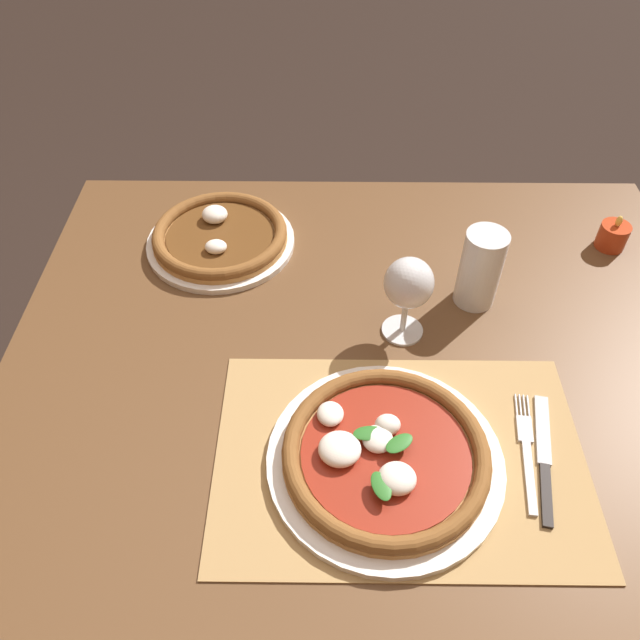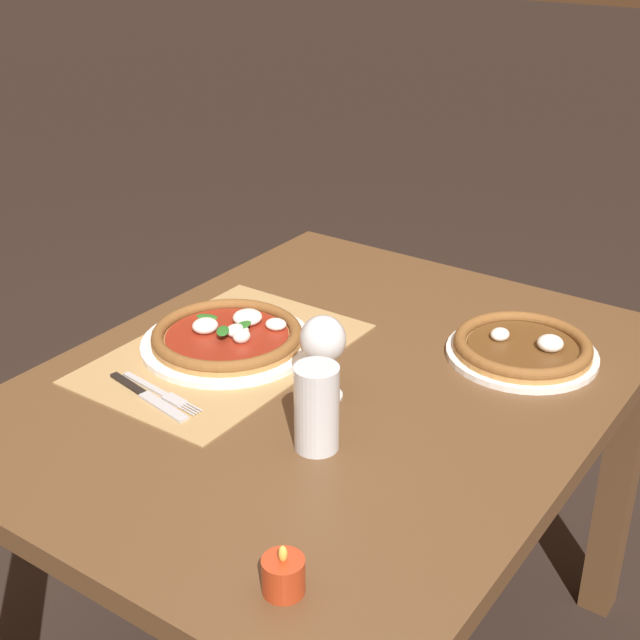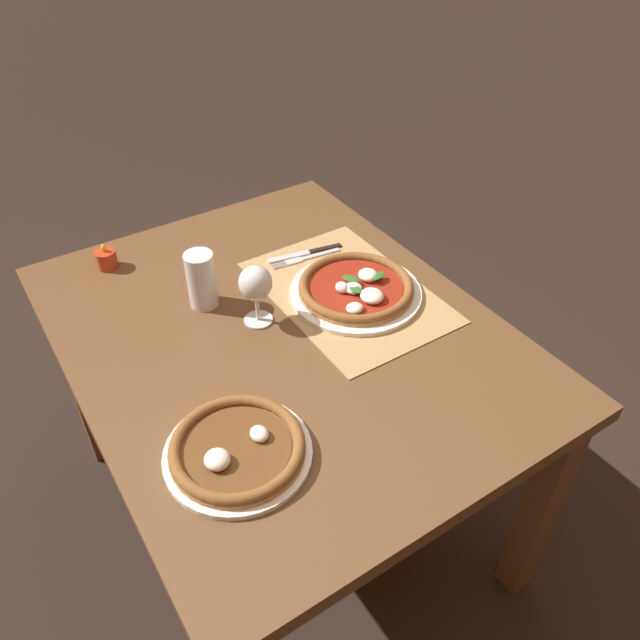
{
  "view_description": "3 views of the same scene",
  "coord_description": "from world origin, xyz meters",
  "views": [
    {
      "loc": [
        -0.08,
        -0.69,
        1.52
      ],
      "look_at": [
        -0.08,
        -0.03,
        0.82
      ],
      "focal_mm": 35.0,
      "sensor_mm": 36.0,
      "label": 1
    },
    {
      "loc": [
        1.16,
        0.79,
        1.55
      ],
      "look_at": [
        -0.09,
        -0.08,
        0.8
      ],
      "focal_mm": 50.0,
      "sensor_mm": 36.0,
      "label": 2
    },
    {
      "loc": [
        -1.0,
        0.54,
        1.7
      ],
      "look_at": [
        -0.09,
        -0.06,
        0.8
      ],
      "focal_mm": 35.0,
      "sensor_mm": 36.0,
      "label": 3
    }
  ],
  "objects": [
    {
      "name": "ground_plane",
      "position": [
        0.0,
        0.0,
        0.0
      ],
      "size": [
        24.0,
        24.0,
        0.0
      ],
      "primitive_type": "plane",
      "color": "black"
    },
    {
      "name": "dining_table",
      "position": [
        0.0,
        0.0,
        0.63
      ],
      "size": [
        1.21,
        0.95,
        0.74
      ],
      "color": "brown",
      "rests_on": "ground"
    },
    {
      "name": "paper_placemat",
      "position": [
        0.03,
        -0.22,
        0.74
      ],
      "size": [
        0.53,
        0.36,
        0.0
      ],
      "primitive_type": "cube",
      "color": "#A88451",
      "rests_on": "dining_table"
    },
    {
      "name": "pizza_near",
      "position": [
        0.01,
        -0.23,
        0.76
      ],
      "size": [
        0.33,
        0.33,
        0.05
      ],
      "color": "white",
      "rests_on": "paper_placemat"
    },
    {
      "name": "pizza_far",
      "position": [
        -0.28,
        0.26,
        0.76
      ],
      "size": [
        0.29,
        0.29,
        0.05
      ],
      "color": "white",
      "rests_on": "dining_table"
    },
    {
      "name": "wine_glass",
      "position": [
        0.06,
        0.03,
        0.85
      ],
      "size": [
        0.08,
        0.08,
        0.16
      ],
      "color": "silver",
      "rests_on": "dining_table"
    },
    {
      "name": "pint_glass",
      "position": [
        0.19,
        0.11,
        0.81
      ],
      "size": [
        0.07,
        0.07,
        0.15
      ],
      "color": "silver",
      "rests_on": "dining_table"
    },
    {
      "name": "fork",
      "position": [
        0.22,
        -0.21,
        0.75
      ],
      "size": [
        0.04,
        0.2,
        0.0
      ],
      "color": "#B7B7BC",
      "rests_on": "paper_placemat"
    },
    {
      "name": "knife",
      "position": [
        0.24,
        -0.22,
        0.75
      ],
      "size": [
        0.06,
        0.21,
        0.01
      ],
      "color": "black",
      "rests_on": "paper_placemat"
    },
    {
      "name": "votive_candle",
      "position": [
        0.48,
        0.26,
        0.76
      ],
      "size": [
        0.06,
        0.06,
        0.07
      ],
      "color": "#B23819",
      "rests_on": "dining_table"
    }
  ]
}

